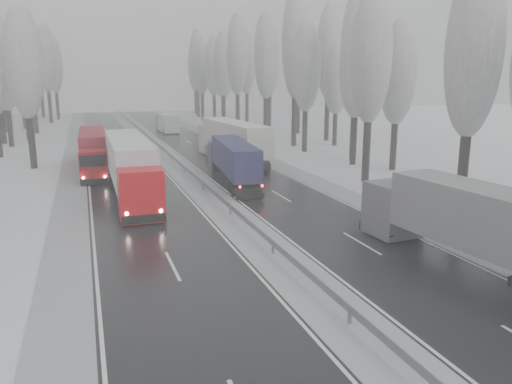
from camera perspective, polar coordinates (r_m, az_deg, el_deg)
carriageway_right at (r=44.25m, az=-0.01°, el=1.23°), size 7.50×200.00×0.03m
carriageway_left at (r=42.10m, az=-13.65°, el=0.25°), size 7.50×200.00×0.03m
median_slush at (r=42.87m, az=-6.66°, el=0.76°), size 3.00×200.00×0.04m
shoulder_right at (r=46.07m, az=5.83°, el=1.63°), size 2.40×200.00×0.04m
shoulder_left at (r=41.97m, az=-20.38°, el=-0.23°), size 2.40×200.00×0.04m
median_guardrail at (r=42.74m, az=-6.67°, el=1.52°), size 0.12×200.00×0.76m
tree_16 at (r=35.82m, az=23.66°, el=14.58°), size 3.60×3.60×16.53m
tree_18 at (r=44.65m, az=13.01°, el=14.81°), size 3.60×3.60×16.58m
tree_19 at (r=50.98m, az=15.92°, el=12.93°), size 3.60×3.60×14.57m
tree_20 at (r=53.35m, az=11.44°, el=13.92°), size 3.60×3.60×15.71m
tree_21 at (r=57.99m, az=11.44°, el=15.65°), size 3.60×3.60×18.62m
tree_22 at (r=62.23m, az=5.75°, el=14.01°), size 3.60×3.60×15.86m
tree_23 at (r=68.59m, az=9.19°, el=12.57°), size 3.60×3.60×13.55m
tree_24 at (r=67.66m, az=4.52°, el=16.44°), size 3.60×3.60×20.49m
tree_25 at (r=74.17m, az=8.33°, el=15.51°), size 3.60×3.60×19.44m
tree_26 at (r=76.99m, az=1.13°, el=15.23°), size 3.60×3.60×18.78m
tree_27 at (r=83.35m, az=4.93°, el=14.50°), size 3.60×3.60×17.62m
tree_28 at (r=86.75m, az=-2.17°, el=15.31°), size 3.60×3.60×19.62m
tree_29 at (r=92.87m, az=1.60°, el=14.56°), size 3.60×3.60×18.11m
tree_30 at (r=96.14m, az=-3.77°, el=14.39°), size 3.60×3.60×17.86m
tree_31 at (r=101.68m, az=-1.07°, el=14.59°), size 3.60×3.60×18.58m
tree_32 at (r=103.41m, az=-4.86°, el=14.08°), size 3.60×3.60×17.33m
tree_33 at (r=108.05m, az=-3.72°, el=13.03°), size 3.60×3.60×14.33m
tree_34 at (r=110.10m, az=-6.27°, el=14.07°), size 3.60×3.60×17.63m
tree_35 at (r=116.35m, az=-2.16°, el=14.27°), size 3.60×3.60×18.25m
tree_36 at (r=120.04m, az=-6.74°, el=14.75°), size 3.60×3.60×20.23m
tree_37 at (r=125.53m, az=-3.91°, el=13.60°), size 3.60×3.60×16.37m
tree_38 at (r=130.68m, az=-7.00°, el=13.95°), size 3.60×3.60×17.97m
tree_39 at (r=135.18m, az=-6.16°, el=13.45°), size 3.60×3.60×16.19m
tree_62 at (r=54.97m, az=-25.00°, el=13.18°), size 3.60×3.60×16.04m
tree_66 at (r=73.93m, az=-26.87°, el=12.22°), size 3.60×3.60×15.23m
tree_68 at (r=80.49m, az=-25.18°, el=12.98°), size 3.60×3.60×16.65m
tree_70 at (r=90.51m, az=-24.39°, el=13.09°), size 3.60×3.60×17.09m
tree_71 at (r=95.04m, az=-27.21°, el=13.73°), size 3.60×3.60×19.61m
tree_72 at (r=100.03m, az=-25.37°, el=12.15°), size 3.60×3.60×15.11m
tree_73 at (r=104.35m, az=-26.83°, el=12.73°), size 3.60×3.60×17.22m
tree_74 at (r=110.55m, az=-22.90°, el=13.84°), size 3.60×3.60×19.68m
tree_76 at (r=119.85m, az=-22.10°, el=13.41°), size 3.60×3.60×18.55m
tree_77 at (r=124.18m, az=-24.54°, el=11.90°), size 3.60×3.60×14.32m
tree_78 at (r=126.65m, az=-23.61°, el=13.50°), size 3.60×3.60×19.55m
tree_79 at (r=130.82m, az=-24.65°, el=12.66°), size 3.60×3.60×17.07m
truck_grey_tarp at (r=24.89m, az=25.33°, el=-3.68°), size 4.02×16.15×4.11m
truck_blue_box at (r=43.90m, az=-2.74°, el=3.92°), size 3.68×14.32×3.64m
truck_cream_box at (r=54.30m, az=-2.86°, el=6.15°), size 3.86×17.49×4.45m
box_truck_distant at (r=86.01m, az=-10.11°, el=7.77°), size 2.85×8.37×3.09m
truck_red_white at (r=38.93m, az=-14.18°, el=3.10°), size 2.78×17.43×4.46m
truck_red_red at (r=52.01m, az=-18.17°, el=4.80°), size 2.60×14.84×3.79m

